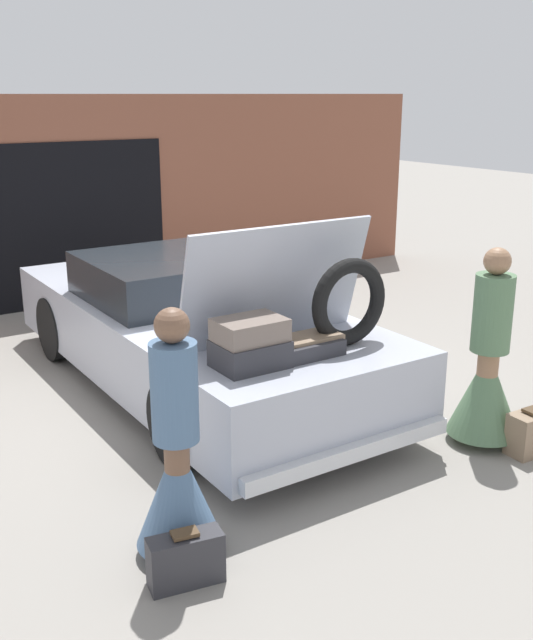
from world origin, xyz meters
The scene contains 7 objects.
ground_plane centered at (0.00, 0.00, 0.00)m, with size 40.00×40.00×0.00m, color gray.
garage_wall_back centered at (0.00, 3.66, 1.39)m, with size 12.00×0.14×2.80m.
car centered at (0.00, -0.02, 0.60)m, with size 2.02×4.93×1.85m.
person_left centered at (-1.43, -2.51, 0.58)m, with size 0.55×0.55×1.62m.
person_right centered at (1.43, -2.46, 0.59)m, with size 0.60×0.60×1.65m.
suitcase_beside_left_person centered at (-1.54, -2.82, 0.16)m, with size 0.47×0.24×0.35m.
suitcase_beside_right_person centered at (1.58, -2.82, 0.18)m, with size 0.39×0.23×0.38m.
Camera 1 is at (-3.23, -6.27, 2.80)m, focal length 42.00 mm.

